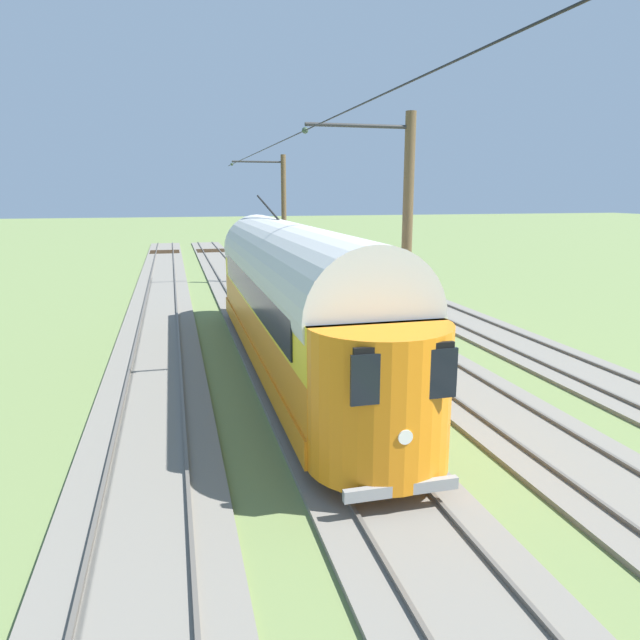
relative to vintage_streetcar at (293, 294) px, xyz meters
name	(u,v)px	position (x,y,z in m)	size (l,w,h in m)	color
ground_plane	(316,326)	(-2.00, -5.25, -2.26)	(220.00, 220.00, 0.00)	olive
track_streetcar_siding	(451,315)	(-8.02, -5.57, -2.20)	(2.80, 80.00, 0.18)	slate
track_adjacent_siding	(362,320)	(-4.01, -5.57, -2.20)	(2.80, 80.00, 0.18)	slate
track_third_siding	(265,326)	(0.00, -5.57, -2.20)	(2.80, 80.00, 0.18)	slate
track_outer_siding	(159,332)	(4.01, -5.57, -2.20)	(2.80, 80.00, 0.18)	slate
vintage_streetcar	(293,294)	(0.00, 0.00, 0.00)	(2.65, 16.88, 4.89)	orange
catenary_pole_foreground	(282,218)	(-2.72, -15.82, 1.51)	(3.02, 0.28, 7.20)	brown
catenary_pole_mid_near	(404,245)	(-2.72, 1.65, 1.51)	(3.02, 0.28, 7.20)	brown
overhead_wire_run	(462,59)	(-0.04, 9.58, 4.40)	(2.82, 56.42, 0.18)	black
switch_stand	(416,276)	(-9.54, -12.69, -1.56)	(0.50, 0.30, 1.24)	black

